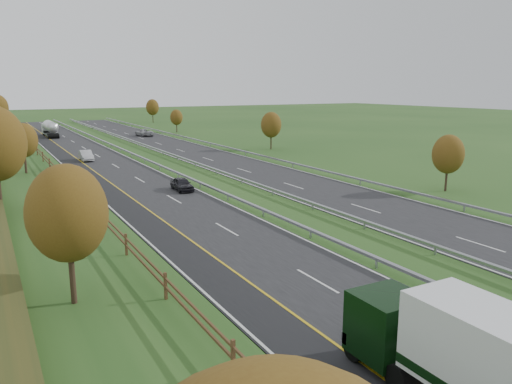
# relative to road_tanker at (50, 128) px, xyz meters

# --- Properties ---
(ground) EXTENTS (400.00, 400.00, 0.00)m
(ground) POSITION_rel_road_tanker_xyz_m (9.33, -53.03, -1.86)
(ground) COLOR #244819
(ground) RESTS_ON ground
(near_carriageway) EXTENTS (10.50, 200.00, 0.04)m
(near_carriageway) POSITION_rel_road_tanker_xyz_m (1.33, -48.03, -1.84)
(near_carriageway) COLOR black
(near_carriageway) RESTS_ON ground
(far_carriageway) EXTENTS (10.50, 200.00, 0.04)m
(far_carriageway) POSITION_rel_road_tanker_xyz_m (17.83, -48.03, -1.84)
(far_carriageway) COLOR black
(far_carriageway) RESTS_ON ground
(hard_shoulder) EXTENTS (3.00, 200.00, 0.04)m
(hard_shoulder) POSITION_rel_road_tanker_xyz_m (-2.42, -48.03, -1.84)
(hard_shoulder) COLOR black
(hard_shoulder) RESTS_ON ground
(lane_markings) EXTENTS (26.75, 200.00, 0.01)m
(lane_markings) POSITION_rel_road_tanker_xyz_m (7.73, -48.15, -1.81)
(lane_markings) COLOR silver
(lane_markings) RESTS_ON near_carriageway
(embankment_left) EXTENTS (12.00, 200.00, 2.00)m
(embankment_left) POSITION_rel_road_tanker_xyz_m (-11.67, -48.03, -0.86)
(embankment_left) COLOR #244819
(embankment_left) RESTS_ON ground
(fence_left) EXTENTS (0.12, 189.06, 1.20)m
(fence_left) POSITION_rel_road_tanker_xyz_m (-7.17, -48.45, 0.87)
(fence_left) COLOR #422B19
(fence_left) RESTS_ON embankment_left
(median_barrier_near) EXTENTS (0.32, 200.00, 0.71)m
(median_barrier_near) POSITION_rel_road_tanker_xyz_m (7.03, -48.03, -1.25)
(median_barrier_near) COLOR gray
(median_barrier_near) RESTS_ON ground
(median_barrier_far) EXTENTS (0.32, 200.00, 0.71)m
(median_barrier_far) POSITION_rel_road_tanker_xyz_m (12.13, -48.03, -1.25)
(median_barrier_far) COLOR gray
(median_barrier_far) RESTS_ON ground
(outer_barrier_far) EXTENTS (0.32, 200.00, 0.71)m
(outer_barrier_far) POSITION_rel_road_tanker_xyz_m (23.63, -48.03, -1.25)
(outer_barrier_far) COLOR gray
(outer_barrier_far) RESTS_ON ground
(trees_left) EXTENTS (6.64, 164.30, 7.66)m
(trees_left) POSITION_rel_road_tanker_xyz_m (-11.32, -51.40, 4.51)
(trees_left) COLOR #2D2116
(trees_left) RESTS_ON embankment_left
(trees_far) EXTENTS (8.45, 118.60, 7.12)m
(trees_far) POSITION_rel_road_tanker_xyz_m (31.12, -18.82, 2.38)
(trees_far) COLOR #2D2116
(trees_far) RESTS_ON ground
(road_tanker) EXTENTS (2.40, 11.22, 3.46)m
(road_tanker) POSITION_rel_road_tanker_xyz_m (0.00, 0.00, 0.00)
(road_tanker) COLOR silver
(road_tanker) RESTS_ON near_carriageway
(car_dark_near) EXTENTS (1.75, 4.10, 1.38)m
(car_dark_near) POSITION_rel_road_tanker_xyz_m (4.80, -69.39, -1.13)
(car_dark_near) COLOR black
(car_dark_near) RESTS_ON near_carriageway
(car_silver_mid) EXTENTS (1.68, 4.65, 1.52)m
(car_silver_mid) POSITION_rel_road_tanker_xyz_m (-0.04, -41.73, -1.06)
(car_silver_mid) COLOR #B9BABE
(car_silver_mid) RESTS_ON near_carriageway
(car_small_far) EXTENTS (2.75, 5.50, 1.54)m
(car_small_far) POSITION_rel_road_tanker_xyz_m (1.93, 18.01, -1.05)
(car_small_far) COLOR #122039
(car_small_far) RESTS_ON near_carriageway
(car_oncoming) EXTENTS (2.96, 5.92, 1.61)m
(car_oncoming) POSITION_rel_road_tanker_xyz_m (18.48, -8.88, -1.02)
(car_oncoming) COLOR #A1A2A6
(car_oncoming) RESTS_ON far_carriageway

